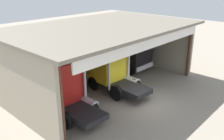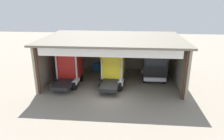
{
  "view_description": "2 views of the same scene",
  "coord_description": "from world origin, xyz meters",
  "px_view_note": "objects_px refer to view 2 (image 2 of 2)",
  "views": [
    {
      "loc": [
        -13.23,
        -9.01,
        8.41
      ],
      "look_at": [
        0.0,
        3.13,
        1.71
      ],
      "focal_mm": 39.27,
      "sensor_mm": 36.0,
      "label": 1
    },
    {
      "loc": [
        1.88,
        -18.05,
        8.99
      ],
      "look_at": [
        0.0,
        3.13,
        1.71
      ],
      "focal_mm": 33.23,
      "sensor_mm": 36.0,
      "label": 2
    }
  ],
  "objects_px": {
    "oil_drum": "(101,68)",
    "truck_red_center_left_bay": "(69,68)",
    "truck_yellow_yard_outside": "(113,68)",
    "tool_cart": "(96,67)",
    "truck_black_center_right_bay": "(154,65)"
  },
  "relations": [
    {
      "from": "tool_cart",
      "to": "truck_red_center_left_bay",
      "type": "bearing_deg",
      "value": -115.76
    },
    {
      "from": "truck_red_center_left_bay",
      "to": "oil_drum",
      "type": "bearing_deg",
      "value": 59.13
    },
    {
      "from": "truck_black_center_right_bay",
      "to": "tool_cart",
      "type": "relative_size",
      "value": 4.6
    },
    {
      "from": "truck_yellow_yard_outside",
      "to": "truck_black_center_right_bay",
      "type": "relative_size",
      "value": 1.17
    },
    {
      "from": "tool_cart",
      "to": "oil_drum",
      "type": "bearing_deg",
      "value": -10.06
    },
    {
      "from": "truck_red_center_left_bay",
      "to": "truck_yellow_yard_outside",
      "type": "bearing_deg",
      "value": 5.78
    },
    {
      "from": "truck_red_center_left_bay",
      "to": "truck_black_center_right_bay",
      "type": "distance_m",
      "value": 9.55
    },
    {
      "from": "oil_drum",
      "to": "truck_red_center_left_bay",
      "type": "bearing_deg",
      "value": -122.8
    },
    {
      "from": "oil_drum",
      "to": "tool_cart",
      "type": "height_order",
      "value": "tool_cart"
    },
    {
      "from": "truck_red_center_left_bay",
      "to": "tool_cart",
      "type": "bearing_deg",
      "value": 66.18
    },
    {
      "from": "truck_black_center_right_bay",
      "to": "truck_red_center_left_bay",
      "type": "bearing_deg",
      "value": 11.38
    },
    {
      "from": "truck_yellow_yard_outside",
      "to": "tool_cart",
      "type": "relative_size",
      "value": 5.39
    },
    {
      "from": "truck_black_center_right_bay",
      "to": "truck_yellow_yard_outside",
      "type": "bearing_deg",
      "value": 17.81
    },
    {
      "from": "oil_drum",
      "to": "tool_cart",
      "type": "bearing_deg",
      "value": 169.94
    },
    {
      "from": "oil_drum",
      "to": "tool_cart",
      "type": "xyz_separation_m",
      "value": [
        -0.67,
        0.12,
        0.04
      ]
    }
  ]
}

